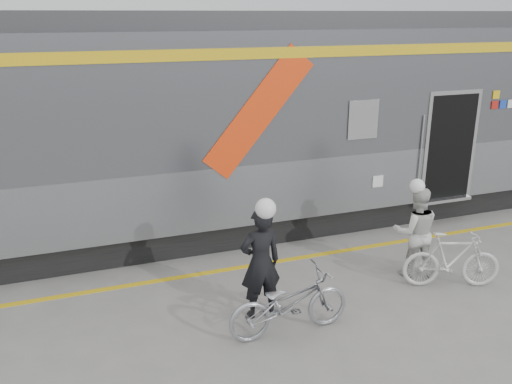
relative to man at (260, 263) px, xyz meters
name	(u,v)px	position (x,y,z in m)	size (l,w,h in m)	color
ground	(329,328)	(0.76, -0.64, -0.81)	(90.00, 90.00, 0.00)	slate
train	(316,117)	(2.54, 3.55, 1.25)	(24.00, 3.17, 4.10)	black
safety_strip	(271,262)	(0.76, 1.51, -0.80)	(24.00, 0.12, 0.01)	gold
man	(260,263)	(0.00, 0.00, 0.00)	(0.59, 0.39, 1.61)	black
bicycle_left	(289,303)	(0.20, -0.55, -0.36)	(0.59, 1.69, 0.89)	#95979C
woman	(415,232)	(2.77, 0.33, -0.06)	(0.72, 0.56, 1.49)	silver
bicycle_right	(452,260)	(3.07, -0.22, -0.35)	(0.42, 1.50, 0.90)	beige
helmet_man	(261,198)	(0.00, 0.00, 0.95)	(0.28, 0.28, 0.28)	white
helmet_woman	(421,180)	(2.77, 0.33, 0.80)	(0.24, 0.24, 0.24)	white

